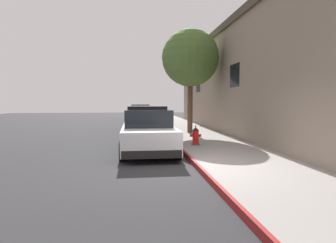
% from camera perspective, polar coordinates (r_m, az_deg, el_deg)
% --- Properties ---
extents(ground_plane, '(33.13, 60.00, 0.20)m').
position_cam_1_polar(ground_plane, '(17.78, -15.72, -2.42)').
color(ground_plane, '#2B2B2D').
extents(sidewalk_pavement, '(2.99, 60.00, 0.16)m').
position_cam_1_polar(sidewalk_pavement, '(17.85, 3.67, -1.67)').
color(sidewalk_pavement, gray).
rests_on(sidewalk_pavement, ground).
extents(curb_painted_edge, '(0.08, 60.00, 0.16)m').
position_cam_1_polar(curb_painted_edge, '(17.63, -1.23, -1.74)').
color(curb_painted_edge, maroon).
rests_on(curb_painted_edge, ground).
extents(storefront_building, '(7.82, 27.48, 5.96)m').
position_cam_1_polar(storefront_building, '(15.69, 26.38, 7.75)').
color(storefront_building, gray).
rests_on(storefront_building, ground).
extents(police_cruiser, '(1.94, 4.84, 1.68)m').
position_cam_1_polar(police_cruiser, '(10.69, -4.08, -1.97)').
color(police_cruiser, white).
rests_on(police_cruiser, ground).
extents(parked_car_silver_ahead, '(1.94, 4.84, 1.56)m').
position_cam_1_polar(parked_car_silver_ahead, '(18.60, -5.04, 0.59)').
color(parked_car_silver_ahead, maroon).
rests_on(parked_car_silver_ahead, ground).
extents(parked_car_dark_far, '(1.94, 4.84, 1.56)m').
position_cam_1_polar(parked_car_dark_far, '(27.19, -5.57, 1.69)').
color(parked_car_dark_far, '#B2B5BA').
rests_on(parked_car_dark_far, ground).
extents(fire_hydrant, '(0.44, 0.40, 0.76)m').
position_cam_1_polar(fire_hydrant, '(11.21, 5.54, -2.90)').
color(fire_hydrant, '#4C4C51').
rests_on(fire_hydrant, sidewalk_pavement).
extents(street_tree, '(3.07, 3.07, 5.57)m').
position_cam_1_polar(street_tree, '(15.73, 4.48, 12.49)').
color(street_tree, brown).
rests_on(street_tree, sidewalk_pavement).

